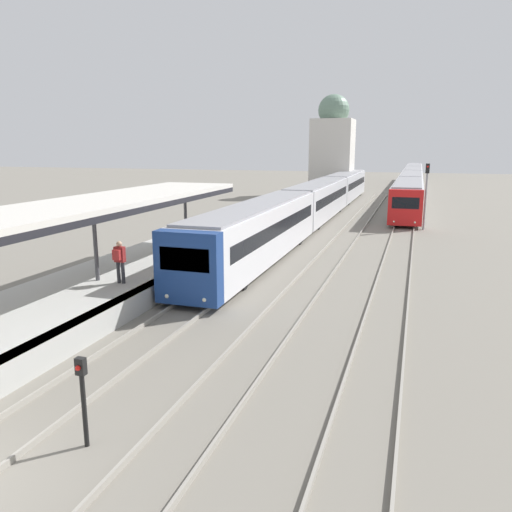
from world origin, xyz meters
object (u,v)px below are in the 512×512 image
at_px(signal_post_near, 83,393).
at_px(signal_mast_far, 426,188).
at_px(train_near, 318,199).
at_px(train_far, 412,181).
at_px(person_on_platform, 119,259).

xyz_separation_m(signal_post_near, signal_mast_far, (6.78, 31.11, 1.87)).
xyz_separation_m(train_near, train_far, (7.16, 27.51, -0.04)).
height_order(train_near, train_far, train_near).
bearing_deg(train_near, signal_post_near, -87.02).
height_order(train_far, signal_mast_far, signal_mast_far).
xyz_separation_m(person_on_platform, train_far, (9.98, 52.88, -0.14)).
bearing_deg(train_near, person_on_platform, -96.35).
relative_size(train_far, signal_post_near, 31.37).
relative_size(person_on_platform, train_near, 0.03).
height_order(signal_post_near, signal_mast_far, signal_mast_far).
height_order(person_on_platform, signal_post_near, person_on_platform).
distance_m(person_on_platform, train_far, 53.81).
bearing_deg(person_on_platform, signal_post_near, -61.59).
bearing_deg(train_near, train_far, 75.41).
distance_m(person_on_platform, signal_post_near, 9.67).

